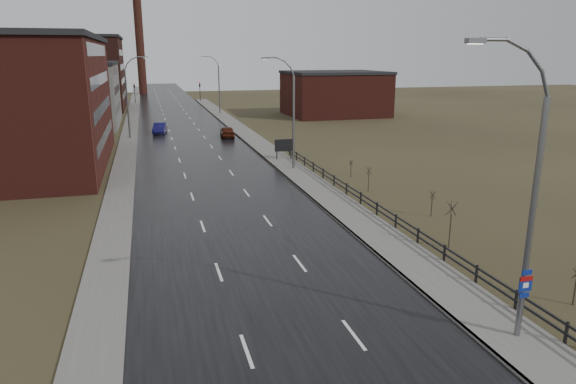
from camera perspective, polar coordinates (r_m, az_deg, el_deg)
road at (r=75.02m, az=-11.03°, el=5.91°), size 14.00×300.00×0.06m
sidewalk_right at (r=52.19m, az=0.71°, el=2.35°), size 3.20×180.00×0.18m
curb_right at (r=51.80m, az=-0.91°, el=2.25°), size 0.16×180.00×0.18m
sidewalk_left at (r=74.86m, az=-17.32°, el=5.51°), size 2.40×260.00×0.12m
warehouse_mid at (r=92.99m, az=-23.41°, el=9.92°), size 16.32×20.40×10.50m
warehouse_far at (r=123.24m, az=-24.06°, el=11.97°), size 26.52×24.48×15.50m
building_right at (r=102.66m, az=5.19°, el=10.87°), size 18.36×16.32×8.50m
smokestack at (r=163.99m, az=-16.15°, el=15.80°), size 2.70×2.70×30.70m
streetlight_main at (r=21.88m, az=25.04°, el=-0.84°), size 3.91×0.29×12.11m
streetlight_right_mid at (r=52.17m, az=0.31°, el=8.75°), size 3.36×0.28×11.35m
streetlight_left at (r=76.18m, az=-17.24°, el=10.06°), size 3.36×0.28×11.35m
streetlight_right_far at (r=105.03m, az=-7.84°, el=11.75°), size 3.36×0.28×11.35m
guardrail at (r=37.50m, az=10.30°, el=-1.98°), size 0.10×53.05×1.10m
shrub_b at (r=28.04m, az=29.33°, el=-9.05°), size 0.45×0.47×1.87m
shrub_c at (r=32.90m, az=17.62°, el=-3.34°), size 0.68×0.72×2.91m
shrub_d at (r=38.99m, az=15.70°, el=-1.20°), size 0.46×0.48×1.91m
shrub_e at (r=45.04m, az=8.96°, el=1.50°), size 0.51×0.54×2.16m
shrub_f at (r=50.19m, az=7.01°, el=2.66°), size 0.41×0.43×1.68m
billboard at (r=57.64m, az=-0.45°, el=5.14°), size 2.16×0.17×2.41m
traffic_light_left at (r=134.14m, az=-16.74°, el=11.40°), size 0.58×2.73×5.30m
traffic_light_right at (r=134.79m, az=-9.80°, el=11.82°), size 0.58×2.73×5.30m
car_near at (r=80.05m, az=-14.06°, el=6.85°), size 2.36×5.09×1.62m
car_far at (r=74.64m, az=-6.77°, el=6.64°), size 2.36×4.93×1.63m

